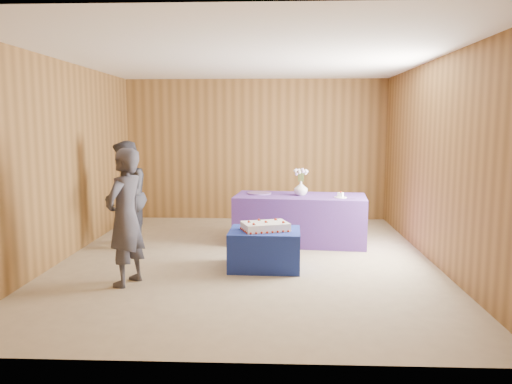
# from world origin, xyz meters

# --- Properties ---
(ground) EXTENTS (6.00, 6.00, 0.00)m
(ground) POSITION_xyz_m (0.00, 0.00, 0.00)
(ground) COLOR #9B8B6B
(ground) RESTS_ON ground
(room_shell) EXTENTS (5.04, 6.04, 2.72)m
(room_shell) POSITION_xyz_m (0.00, 0.00, 1.80)
(room_shell) COLOR brown
(room_shell) RESTS_ON ground
(cake_table) EXTENTS (0.92, 0.73, 0.50)m
(cake_table) POSITION_xyz_m (0.26, -0.40, 0.25)
(cake_table) COLOR navy
(cake_table) RESTS_ON ground
(serving_table) EXTENTS (2.08, 1.10, 0.75)m
(serving_table) POSITION_xyz_m (0.77, 1.00, 0.38)
(serving_table) COLOR #4E3188
(serving_table) RESTS_ON ground
(sheet_cake) EXTENTS (0.68, 0.57, 0.14)m
(sheet_cake) POSITION_xyz_m (0.27, -0.42, 0.55)
(sheet_cake) COLOR white
(sheet_cake) RESTS_ON cake_table
(vase) EXTENTS (0.24, 0.24, 0.22)m
(vase) POSITION_xyz_m (0.78, 1.01, 0.86)
(vase) COLOR silver
(vase) RESTS_ON serving_table
(flower_spray) EXTENTS (0.23, 0.22, 0.17)m
(flower_spray) POSITION_xyz_m (0.78, 1.01, 1.11)
(flower_spray) COLOR #356E2C
(flower_spray) RESTS_ON vase
(platter) EXTENTS (0.39, 0.39, 0.02)m
(platter) POSITION_xyz_m (0.13, 1.15, 0.76)
(platter) COLOR #714D9A
(platter) RESTS_ON serving_table
(plate) EXTENTS (0.25, 0.25, 0.01)m
(plate) POSITION_xyz_m (1.36, 0.79, 0.76)
(plate) COLOR white
(plate) RESTS_ON serving_table
(cake_slice) EXTENTS (0.10, 0.09, 0.09)m
(cake_slice) POSITION_xyz_m (1.36, 0.79, 0.80)
(cake_slice) COLOR white
(cake_slice) RESTS_ON plate
(knife) EXTENTS (0.26, 0.06, 0.00)m
(knife) POSITION_xyz_m (1.44, 0.67, 0.75)
(knife) COLOR silver
(knife) RESTS_ON serving_table
(guest_left) EXTENTS (0.55, 0.67, 1.58)m
(guest_left) POSITION_xyz_m (-1.32, -1.13, 0.79)
(guest_left) COLOR #36353F
(guest_left) RESTS_ON ground
(guest_right) EXTENTS (0.78, 0.90, 1.60)m
(guest_right) POSITION_xyz_m (-1.81, 0.51, 0.80)
(guest_right) COLOR #30313A
(guest_right) RESTS_ON ground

